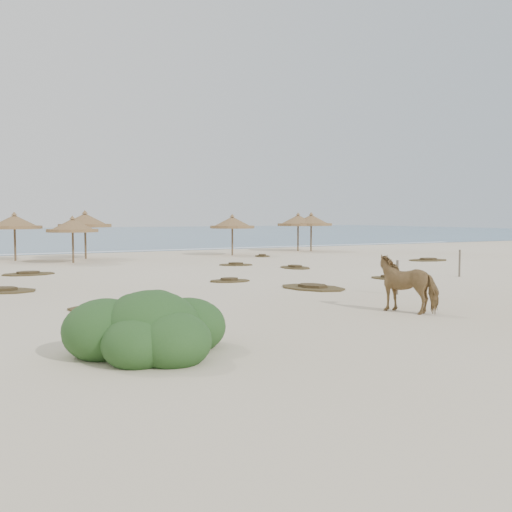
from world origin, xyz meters
The scene contains 23 objects.
ground centered at (0.00, 0.00, 0.00)m, with size 160.00×160.00×0.00m, color beige.
ocean centered at (0.00, 75.00, 0.00)m, with size 200.00×100.00×0.01m, color #2A577F.
foam_line centered at (0.00, 26.00, 0.00)m, with size 70.00×0.60×0.01m, color white.
palapa_1 centered at (-8.02, 19.84, 2.36)m, with size 4.02×4.02×3.04m.
palapa_2 centered at (-5.16, 16.51, 2.17)m, with size 3.63×3.63×2.80m.
palapa_3 centered at (-3.82, 19.53, 2.45)m, with size 3.86×3.86×3.15m.
palapa_4 centered at (6.00, 18.04, 2.27)m, with size 3.69×3.69×2.93m.
palapa_5 centered at (13.64, 19.55, 2.39)m, with size 4.26×4.26×3.09m.
palapa_6 centered at (12.71, 20.01, 2.38)m, with size 4.34×4.34×3.06m.
horse centered at (0.17, -5.78, 0.81)m, with size 0.88×1.92×1.62m, color #9C7646.
fence_post_near centered at (2.36, -2.89, 0.61)m, with size 0.09×0.09×1.22m, color brown.
fence_post_far centered at (8.93, 0.28, 0.62)m, with size 0.09×0.09×1.24m, color brown.
bush centered at (-7.99, -7.28, 0.49)m, with size 3.34×2.94×1.50m.
scrub_1 centered at (-9.88, 4.49, 0.05)m, with size 2.95×2.60×0.16m.
scrub_2 centered at (-1.14, 3.49, 0.05)m, with size 1.94×1.50×0.16m.
scrub_3 centered at (4.62, 7.48, 0.05)m, with size 1.38×2.09×0.16m.
scrub_4 centered at (5.48, 1.14, 0.05)m, with size 1.54×1.86×0.16m.
scrub_5 centered at (14.67, 7.99, 0.05)m, with size 2.79×1.99×0.16m.
scrub_6 centered at (-8.31, 10.53, 0.05)m, with size 2.43×1.63×0.16m.
scrub_7 centered at (2.60, 10.54, 0.05)m, with size 2.24×1.95×0.16m.
scrub_9 centered at (0.67, -0.10, 0.05)m, with size 2.64×3.18×0.16m.
scrub_10 centered at (7.29, 16.00, 0.05)m, with size 1.38×1.75×0.16m.
scrub_11 centered at (-7.66, -1.35, 0.05)m, with size 2.31×2.13×0.16m.
Camera 1 is at (-11.41, -18.14, 2.76)m, focal length 40.00 mm.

